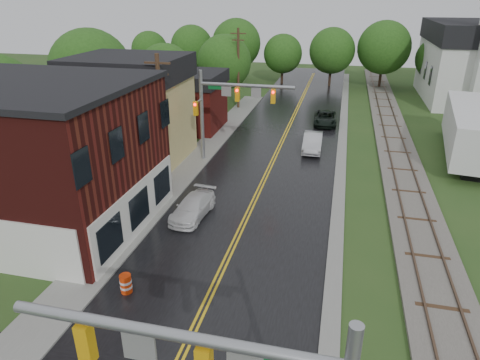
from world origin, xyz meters
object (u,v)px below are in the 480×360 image
at_px(utility_pole_b, 162,119).
at_px(tree_left_b, 92,73).
at_px(utility_pole_c, 238,68).
at_px(sedan_silver, 313,142).
at_px(tree_left_c, 167,73).
at_px(tree_left_e, 225,64).
at_px(semi_trailer, 467,129).
at_px(pickup_white, 193,207).
at_px(construction_barrel, 126,284).
at_px(brick_building, 20,155).
at_px(suv_dark, 325,118).
at_px(traffic_signal_far, 228,101).
at_px(church, 475,54).

bearing_deg(utility_pole_b, tree_left_b, 138.14).
xyz_separation_m(utility_pole_c, sedan_silver, (9.69, -12.76, -3.98)).
relative_size(tree_left_b, tree_left_c, 1.27).
distance_m(tree_left_e, semi_trailer, 27.50).
bearing_deg(tree_left_c, pickup_white, -64.51).
relative_size(semi_trailer, construction_barrel, 14.44).
distance_m(tree_left_c, construction_barrel, 31.81).
xyz_separation_m(brick_building, suv_dark, (15.98, 24.51, -3.48)).
relative_size(traffic_signal_far, semi_trailer, 0.54).
relative_size(church, tree_left_e, 2.45).
bearing_deg(traffic_signal_far, utility_pole_b, -123.68).
bearing_deg(suv_dark, tree_left_b, -163.03).
bearing_deg(semi_trailer, tree_left_c, 166.00).
relative_size(traffic_signal_far, suv_dark, 1.52).
bearing_deg(pickup_white, tree_left_e, 105.92).
relative_size(brick_building, utility_pole_c, 1.59).
height_order(tree_left_e, semi_trailer, tree_left_e).
bearing_deg(utility_pole_c, tree_left_b, -132.39).
height_order(church, construction_barrel, church).
xyz_separation_m(tree_left_b, semi_trailer, (32.99, 0.77, -3.30)).
distance_m(brick_building, semi_trailer, 32.84).
relative_size(utility_pole_c, tree_left_b, 0.93).
bearing_deg(tree_left_e, pickup_white, -78.73).
xyz_separation_m(utility_pole_c, suv_dark, (10.30, -4.49, -4.05)).
bearing_deg(tree_left_b, sedan_silver, -1.80).
bearing_deg(brick_building, construction_barrel, -29.83).
relative_size(utility_pole_b, tree_left_e, 1.10).
relative_size(traffic_signal_far, construction_barrel, 7.86).
height_order(brick_building, pickup_white, brick_building).
bearing_deg(utility_pole_b, tree_left_c, 111.49).
height_order(suv_dark, pickup_white, suv_dark).
relative_size(tree_left_c, pickup_white, 1.80).
height_order(tree_left_c, pickup_white, tree_left_c).
bearing_deg(semi_trailer, tree_left_b, -178.66).
xyz_separation_m(church, suv_dark, (-16.50, -14.22, -5.16)).
height_order(traffic_signal_far, tree_left_b, tree_left_b).
bearing_deg(tree_left_b, tree_left_c, 63.44).
bearing_deg(tree_left_e, utility_pole_b, -85.10).
height_order(traffic_signal_far, tree_left_c, tree_left_c).
bearing_deg(church, suv_dark, -139.24).
xyz_separation_m(brick_building, sedan_silver, (15.38, 16.24, -3.41)).
relative_size(tree_left_b, sedan_silver, 2.16).
bearing_deg(pickup_white, suv_dark, 77.67).
bearing_deg(suv_dark, traffic_signal_far, -121.77).
distance_m(tree_left_b, pickup_white, 21.12).
bearing_deg(sedan_silver, utility_pole_b, -137.75).
distance_m(pickup_white, semi_trailer, 23.83).
distance_m(traffic_signal_far, pickup_white, 10.40).
bearing_deg(church, sedan_silver, -127.26).
bearing_deg(utility_pole_c, semi_trailer, -27.31).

